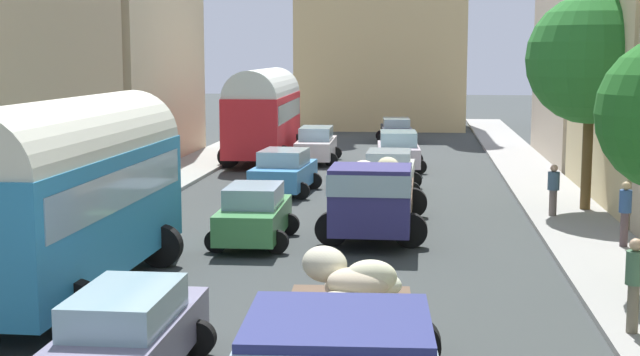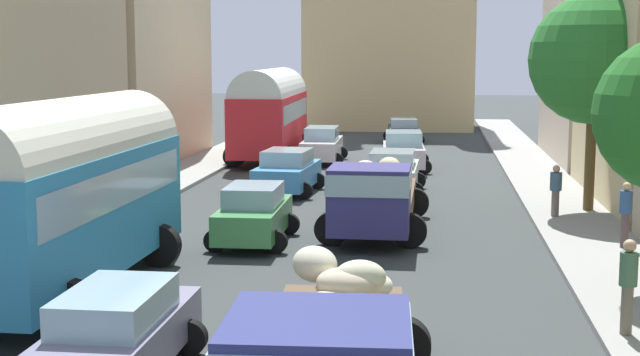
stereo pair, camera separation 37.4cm
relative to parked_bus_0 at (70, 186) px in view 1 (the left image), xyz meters
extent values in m
plane|color=#363C3B|center=(4.50, 14.95, -2.30)|extent=(154.00, 154.00, 0.00)
cube|color=#979C94|center=(-2.75, 14.95, -2.23)|extent=(2.50, 70.00, 0.14)
cube|color=#969591|center=(11.75, 14.95, -2.23)|extent=(2.50, 70.00, 0.14)
cube|color=beige|center=(-6.20, 22.23, 3.32)|extent=(4.40, 11.92, 11.24)
cube|color=beige|center=(15.99, 25.34, 1.86)|extent=(5.98, 10.79, 8.32)
cube|color=tan|center=(4.50, 43.57, 4.26)|extent=(11.02, 7.82, 13.11)
cube|color=teal|center=(0.00, 0.00, -0.55)|extent=(2.39, 8.46, 2.49)
cylinder|color=silver|center=(0.00, 0.00, 0.70)|extent=(2.34, 8.29, 2.26)
cube|color=#99B7C6|center=(0.00, 0.00, 0.00)|extent=(2.43, 7.79, 0.80)
cylinder|color=black|center=(-1.07, 2.63, -1.80)|extent=(1.00, 0.35, 1.00)
cylinder|color=black|center=(1.12, 2.61, -1.80)|extent=(1.00, 0.35, 1.00)
cylinder|color=black|center=(1.07, -2.63, -1.80)|extent=(1.00, 0.35, 1.00)
cube|color=red|center=(-0.14, 23.87, -0.50)|extent=(2.68, 9.07, 2.60)
cylinder|color=silver|center=(-0.14, 23.87, 0.80)|extent=(2.63, 8.88, 2.39)
cube|color=#99B7C6|center=(-0.14, 23.87, 0.07)|extent=(2.71, 8.35, 0.83)
cylinder|color=black|center=(-1.38, 26.62, -1.80)|extent=(1.00, 0.35, 1.00)
cylinder|color=black|center=(0.94, 26.69, -1.80)|extent=(1.00, 0.35, 1.00)
cylinder|color=black|center=(-1.23, 21.04, -1.80)|extent=(1.00, 0.35, 1.00)
cylinder|color=black|center=(1.09, 21.11, -1.80)|extent=(1.00, 0.35, 1.00)
cube|color=#99B7C6|center=(6.33, -8.19, -0.50)|extent=(2.17, 2.20, 0.55)
cube|color=brown|center=(6.16, -4.79, -1.57)|extent=(2.27, 4.89, 0.55)
ellipsoid|color=silver|center=(6.47, -3.13, -1.07)|extent=(1.16, 1.04, 0.46)
ellipsoid|color=silver|center=(6.12, -3.39, -1.06)|extent=(0.97, 0.78, 0.47)
ellipsoid|color=beige|center=(6.10, -4.70, -1.04)|extent=(1.17, 1.02, 0.51)
ellipsoid|color=beige|center=(6.29, -4.35, -0.74)|extent=(1.10, 0.92, 0.47)
ellipsoid|color=beige|center=(5.70, -3.70, -0.61)|extent=(1.04, 1.12, 0.57)
ellipsoid|color=beige|center=(6.47, -4.29, -0.66)|extent=(0.87, 0.71, 0.53)
cylinder|color=black|center=(7.13, -3.88, -1.85)|extent=(0.90, 0.32, 0.90)
cylinder|color=black|center=(5.10, -3.98, -1.85)|extent=(0.90, 0.32, 0.90)
cube|color=navy|center=(5.94, 5.09, -1.00)|extent=(2.06, 1.89, 1.71)
cube|color=#99B7C6|center=(5.94, 5.09, -0.52)|extent=(2.10, 1.97, 0.55)
cube|color=brown|center=(5.95, 8.76, -1.57)|extent=(2.07, 5.47, 0.55)
ellipsoid|color=beige|center=(6.06, 7.44, -1.06)|extent=(0.94, 0.84, 0.48)
ellipsoid|color=beige|center=(6.17, 7.51, -1.08)|extent=(0.79, 0.95, 0.44)
ellipsoid|color=beige|center=(6.43, 6.97, -1.06)|extent=(1.15, 1.07, 0.48)
ellipsoid|color=silver|center=(6.42, 7.10, -0.58)|extent=(1.07, 1.13, 0.60)
ellipsoid|color=beige|center=(6.24, 9.08, -0.63)|extent=(0.96, 1.02, 0.56)
ellipsoid|color=beige|center=(5.47, 9.75, -0.76)|extent=(0.89, 1.01, 0.45)
cylinder|color=black|center=(6.96, 5.43, -1.85)|extent=(0.90, 0.31, 0.90)
cylinder|color=black|center=(4.91, 5.43, -1.85)|extent=(0.90, 0.31, 0.90)
cylinder|color=black|center=(6.98, 9.84, -1.85)|extent=(0.90, 0.31, 0.90)
cylinder|color=black|center=(4.93, 9.84, -1.85)|extent=(0.90, 0.31, 0.90)
cube|color=silver|center=(6.07, 14.53, -1.65)|extent=(1.82, 4.19, 0.75)
cube|color=#9EB6C5|center=(6.07, 14.53, -1.02)|extent=(1.57, 2.19, 0.53)
cylinder|color=black|center=(6.92, 13.22, -2.00)|extent=(0.60, 0.21, 0.60)
cylinder|color=black|center=(5.18, 13.25, -2.00)|extent=(0.60, 0.21, 0.60)
cylinder|color=black|center=(6.97, 15.80, -2.00)|extent=(0.60, 0.21, 0.60)
cylinder|color=black|center=(5.22, 15.83, -2.00)|extent=(0.60, 0.21, 0.60)
cube|color=silver|center=(6.23, 21.12, -1.63)|extent=(1.98, 4.32, 0.80)
cube|color=#90BCC7|center=(6.23, 21.12, -0.93)|extent=(1.66, 2.28, 0.60)
cylinder|color=black|center=(7.17, 19.86, -2.00)|extent=(0.60, 0.21, 0.60)
cylinder|color=black|center=(5.43, 19.76, -2.00)|extent=(0.60, 0.21, 0.60)
cylinder|color=black|center=(7.02, 22.48, -2.00)|extent=(0.60, 0.21, 0.60)
cylinder|color=black|center=(5.28, 22.38, -2.00)|extent=(0.60, 0.21, 0.60)
cube|color=#1E2432|center=(5.81, 32.77, -1.70)|extent=(1.95, 4.41, 0.66)
cube|color=#9DBDC8|center=(5.81, 32.77, -1.13)|extent=(1.60, 2.34, 0.47)
cylinder|color=black|center=(6.72, 31.50, -2.00)|extent=(0.60, 0.21, 0.60)
cylinder|color=black|center=(5.10, 31.38, -2.00)|extent=(0.60, 0.21, 0.60)
cylinder|color=black|center=(6.52, 34.16, -2.00)|extent=(0.60, 0.21, 0.60)
cylinder|color=black|center=(4.90, 34.03, -2.00)|extent=(0.60, 0.21, 0.60)
cube|color=gray|center=(2.77, -4.85, -1.68)|extent=(1.58, 4.40, 0.69)
cube|color=#8DB1BE|center=(2.77, -4.85, -1.08)|extent=(1.38, 2.29, 0.52)
cylinder|color=black|center=(1.99, -3.50, -2.00)|extent=(0.60, 0.21, 0.60)
cylinder|color=black|center=(3.54, -3.49, -2.00)|extent=(0.60, 0.21, 0.60)
cube|color=#48954E|center=(2.82, 5.45, -1.65)|extent=(1.63, 3.85, 0.77)
cube|color=#94ADBD|center=(2.82, 5.45, -1.00)|extent=(1.41, 2.01, 0.53)
cylinder|color=black|center=(2.02, 6.62, -2.00)|extent=(0.60, 0.21, 0.60)
cylinder|color=black|center=(3.57, 6.65, -2.00)|extent=(0.60, 0.21, 0.60)
cylinder|color=black|center=(2.08, 4.25, -2.00)|extent=(0.60, 0.21, 0.60)
cylinder|color=black|center=(3.62, 4.28, -2.00)|extent=(0.60, 0.21, 0.60)
cube|color=#428BCB|center=(2.31, 14.01, -1.64)|extent=(1.99, 4.04, 0.78)
cube|color=#A4C0C7|center=(2.31, 14.01, -0.98)|extent=(1.67, 2.14, 0.54)
cylinder|color=black|center=(1.52, 15.28, -2.00)|extent=(0.60, 0.21, 0.60)
cylinder|color=black|center=(3.26, 15.18, -2.00)|extent=(0.60, 0.21, 0.60)
cylinder|color=black|center=(1.36, 12.85, -2.00)|extent=(0.60, 0.21, 0.60)
cylinder|color=black|center=(3.11, 12.74, -2.00)|extent=(0.60, 0.21, 0.60)
cube|color=white|center=(2.40, 23.29, -1.63)|extent=(1.69, 4.37, 0.80)
cube|color=#9BC2CE|center=(2.40, 23.29, -0.94)|extent=(1.45, 2.28, 0.58)
cylinder|color=black|center=(1.57, 24.62, -2.00)|extent=(0.60, 0.21, 0.60)
cylinder|color=black|center=(3.17, 24.65, -2.00)|extent=(0.60, 0.21, 0.60)
cylinder|color=black|center=(1.62, 21.93, -2.00)|extent=(0.60, 0.21, 0.60)
cylinder|color=black|center=(3.22, 21.96, -2.00)|extent=(0.60, 0.21, 0.60)
cylinder|color=#534245|center=(12.39, 5.49, -2.23)|extent=(0.17, 0.17, 0.14)
cylinder|color=#534245|center=(12.39, 5.49, -1.72)|extent=(0.26, 0.26, 0.88)
cylinder|color=#2E5085|center=(12.39, 5.49, -0.99)|extent=(0.40, 0.40, 0.58)
sphere|color=tan|center=(12.39, 5.49, -0.59)|extent=(0.22, 0.22, 0.22)
cylinder|color=#6F625D|center=(11.21, 9.78, -2.23)|extent=(0.20, 0.20, 0.14)
cylinder|color=#6F625D|center=(11.21, 9.78, -1.76)|extent=(0.32, 0.32, 0.79)
cylinder|color=#426078|center=(11.21, 9.78, -1.10)|extent=(0.49, 0.49, 0.55)
sphere|color=tan|center=(11.21, 9.78, -0.71)|extent=(0.22, 0.22, 0.22)
cylinder|color=#6F6754|center=(10.96, -1.83, -2.23)|extent=(0.17, 0.17, 0.14)
cylinder|color=#6F6754|center=(10.96, -1.83, -1.72)|extent=(0.29, 0.29, 0.88)
cylinder|color=#467050|center=(10.96, -1.83, -0.99)|extent=(0.44, 0.44, 0.60)
sphere|color=tan|center=(10.96, -1.83, -0.57)|extent=(0.23, 0.23, 0.23)
cylinder|color=brown|center=(12.40, 11.07, -0.63)|extent=(0.32, 0.32, 3.33)
sphere|color=#29742C|center=(12.40, 11.07, 2.54)|extent=(4.02, 4.02, 4.02)
camera|label=1|loc=(7.20, -17.68, 2.75)|focal=50.42mm
camera|label=2|loc=(7.57, -17.63, 2.75)|focal=50.42mm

